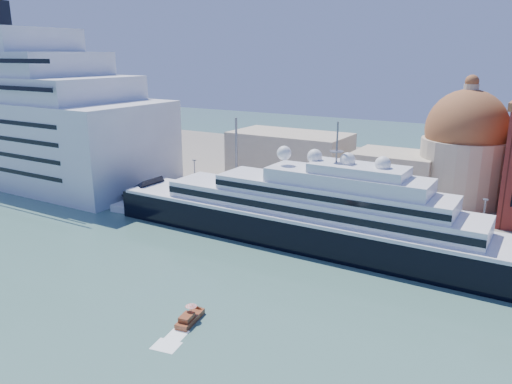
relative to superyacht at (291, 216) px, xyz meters
The scene contains 9 objects.
ground 23.49m from the superyacht, 86.34° to the right, with size 400.00×400.00×0.00m, color #3B675E.
quay 11.59m from the superyacht, 82.39° to the left, with size 180.00×10.00×2.50m, color gray.
land 52.15m from the superyacht, 88.38° to the left, with size 260.00×72.00×2.00m, color slate.
quay_fence 6.83m from the superyacht, 77.26° to the left, with size 180.00×0.10×1.20m, color slate.
superyacht is the anchor object (origin of this frame).
service_barge 35.67m from the superyacht, behind, with size 13.24×6.02×2.87m.
water_taxi 33.58m from the superyacht, 85.63° to the right, with size 2.63×5.39×2.45m.
church 36.16m from the superyacht, 77.25° to the left, with size 66.00×18.00×25.50m.
lamp_posts 15.47m from the superyacht, 140.38° to the left, with size 120.80×2.40×18.00m.
Camera 1 is at (38.32, -55.16, 33.53)m, focal length 35.00 mm.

